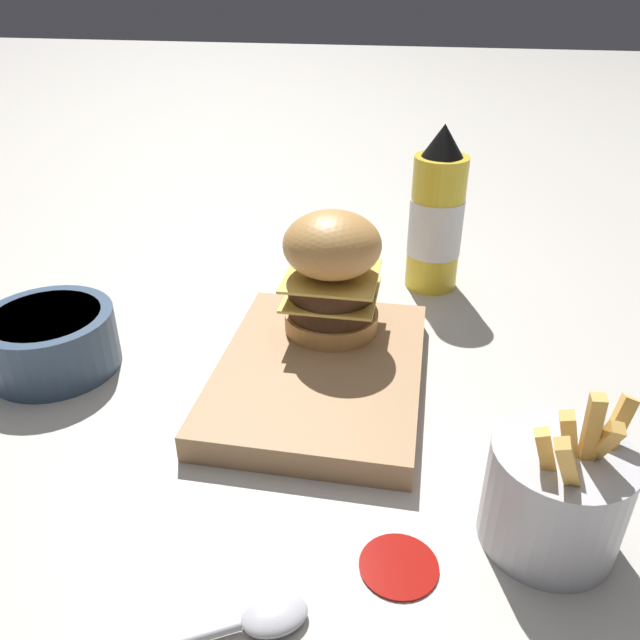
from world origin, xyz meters
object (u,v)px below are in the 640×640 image
(serving_board, at_px, (320,373))
(fries_basket, at_px, (555,494))
(side_bowl, at_px, (51,340))
(burger, at_px, (332,272))
(spoon, at_px, (253,621))
(ketchup_bottle, at_px, (436,218))

(serving_board, bearing_deg, fries_basket, 51.25)
(serving_board, distance_m, fries_basket, 0.27)
(fries_basket, xyz_separation_m, side_bowl, (-0.15, -0.50, -0.01))
(burger, xyz_separation_m, spoon, (0.35, 0.01, -0.09))
(ketchup_bottle, distance_m, fries_basket, 0.44)
(ketchup_bottle, bearing_deg, serving_board, -22.59)
(ketchup_bottle, bearing_deg, spoon, -10.72)
(ketchup_bottle, height_order, fries_basket, ketchup_bottle)
(side_bowl, distance_m, spoon, 0.39)
(burger, distance_m, side_bowl, 0.31)
(burger, relative_size, fries_basket, 0.96)
(serving_board, height_order, burger, burger)
(burger, bearing_deg, fries_basket, 41.12)
(burger, xyz_separation_m, side_bowl, (0.09, -0.29, -0.06))
(side_bowl, xyz_separation_m, spoon, (0.26, 0.30, -0.03))
(ketchup_bottle, distance_m, side_bowl, 0.49)
(burger, bearing_deg, serving_board, -0.05)
(spoon, bearing_deg, ketchup_bottle, 51.13)
(serving_board, height_order, fries_basket, fries_basket)
(serving_board, xyz_separation_m, fries_basket, (0.17, 0.21, 0.03))
(burger, xyz_separation_m, ketchup_bottle, (-0.19, 0.11, -0.00))
(serving_board, bearing_deg, spoon, 1.11)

